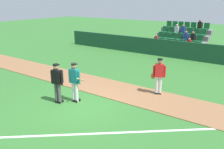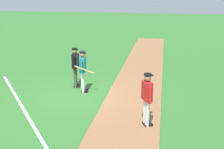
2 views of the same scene
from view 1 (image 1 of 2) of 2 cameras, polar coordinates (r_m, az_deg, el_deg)
name	(u,v)px [view 1 (image 1 of 2)]	position (r m, az deg, el deg)	size (l,w,h in m)	color
ground_plane	(78,105)	(10.06, -8.32, -7.50)	(80.00, 80.00, 0.00)	#33702D
infield_dirt_path	(110,88)	(11.75, -0.46, -3.40)	(28.00, 2.20, 0.03)	#936642
foul_line_chalk	(134,132)	(8.13, 5.39, -13.94)	(12.00, 0.10, 0.01)	white
dugout_fence	(170,49)	(18.52, 14.15, 6.14)	(20.00, 0.16, 1.34)	#19472D
stadium_bleachers	(180,44)	(20.64, 16.49, 7.33)	(4.45, 3.80, 2.70)	slate
batter_teal_jersey	(75,81)	(10.05, -9.16, -1.61)	(0.72, 0.75, 1.76)	white
umpire_home_plate	(57,81)	(10.09, -13.34, -1.60)	(0.58, 0.35, 1.76)	#4C4C4C
runner_red_jersey	(159,75)	(10.92, 11.43, -0.18)	(0.65, 0.42, 1.76)	silver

